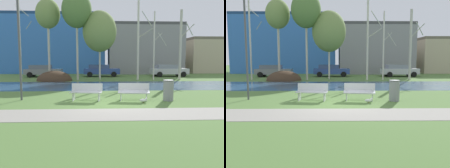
# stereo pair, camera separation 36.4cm
# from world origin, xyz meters

# --- Properties ---
(ground_plane) EXTENTS (120.00, 120.00, 0.00)m
(ground_plane) POSITION_xyz_m (0.00, 10.00, 0.00)
(ground_plane) COLOR #517538
(paved_path_strip) EXTENTS (60.00, 1.93, 0.01)m
(paved_path_strip) POSITION_xyz_m (0.00, -1.87, 0.01)
(paved_path_strip) COLOR gray
(paved_path_strip) RESTS_ON ground
(river_band) EXTENTS (80.00, 6.19, 0.01)m
(river_band) POSITION_xyz_m (0.00, 7.69, 0.00)
(river_band) COLOR #33516B
(river_band) RESTS_ON ground
(soil_mound) EXTENTS (3.46, 2.69, 1.95)m
(soil_mound) POSITION_xyz_m (-5.06, 11.96, 0.00)
(soil_mound) COLOR #423021
(soil_mound) RESTS_ON ground
(bench_left) EXTENTS (1.66, 0.78, 0.87)m
(bench_left) POSITION_xyz_m (-1.20, 1.06, 0.47)
(bench_left) COLOR silver
(bench_left) RESTS_ON ground
(bench_right) EXTENTS (1.66, 0.78, 0.87)m
(bench_right) POSITION_xyz_m (1.23, 1.06, 0.47)
(bench_right) COLOR silver
(bench_right) RESTS_ON ground
(trash_bin) EXTENTS (0.54, 0.54, 1.06)m
(trash_bin) POSITION_xyz_m (2.98, 0.89, 0.55)
(trash_bin) COLOR gray
(trash_bin) RESTS_ON ground
(seagull) EXTENTS (0.41, 0.15, 0.25)m
(seagull) POSITION_xyz_m (1.61, 0.37, 0.13)
(seagull) COLOR white
(seagull) RESTS_ON ground
(streetlamp) EXTENTS (0.32, 0.32, 5.63)m
(streetlamp) POSITION_xyz_m (-4.58, 1.40, 3.73)
(streetlamp) COLOR #4C4C51
(streetlamp) RESTS_ON ground
(birch_far_left) EXTENTS (1.35, 2.26, 8.57)m
(birch_far_left) POSITION_xyz_m (-8.46, 12.63, 4.37)
(birch_far_left) COLOR beige
(birch_far_left) RESTS_ON ground
(birch_left) EXTENTS (2.46, 2.46, 8.56)m
(birch_left) POSITION_xyz_m (-5.81, 13.24, 6.62)
(birch_left) COLOR #BCB7A8
(birch_left) RESTS_ON ground
(birch_center_left) EXTENTS (2.98, 2.98, 8.95)m
(birch_center_left) POSITION_xyz_m (-2.85, 12.67, 6.95)
(birch_center_left) COLOR #BCB7A8
(birch_center_left) RESTS_ON ground
(birch_center) EXTENTS (3.49, 3.49, 7.04)m
(birch_center) POSITION_xyz_m (-0.59, 13.21, 4.95)
(birch_center) COLOR beige
(birch_center) RESTS_ON ground
(birch_center_right) EXTENTS (1.51, 2.75, 7.91)m
(birch_center_right) POSITION_xyz_m (3.33, 12.42, 4.04)
(birch_center_right) COLOR beige
(birch_center_right) RESTS_ON ground
(birch_right) EXTENTS (1.33, 2.04, 6.88)m
(birch_right) POSITION_xyz_m (4.96, 12.49, 3.48)
(birch_right) COLOR beige
(birch_right) RESTS_ON ground
(birch_far_right) EXTENTS (1.50, 2.56, 7.14)m
(birch_far_right) POSITION_xyz_m (7.81, 12.79, 3.67)
(birch_far_right) COLOR #BCB7A8
(birch_far_right) RESTS_ON ground
(parked_van_nearest_grey) EXTENTS (4.32, 2.04, 1.42)m
(parked_van_nearest_grey) POSITION_xyz_m (-7.39, 16.77, 0.76)
(parked_van_nearest_grey) COLOR slate
(parked_van_nearest_grey) RESTS_ON ground
(parked_sedan_second_blue) EXTENTS (4.38, 2.07, 1.45)m
(parked_sedan_second_blue) POSITION_xyz_m (-0.48, 17.14, 0.77)
(parked_sedan_second_blue) COLOR #2D4793
(parked_sedan_second_blue) RESTS_ON ground
(parked_hatch_third_silver) EXTENTS (4.42, 2.20, 1.45)m
(parked_hatch_third_silver) POSITION_xyz_m (7.79, 16.82, 0.78)
(parked_hatch_third_silver) COLOR #B2B5BC
(parked_hatch_third_silver) RESTS_ON ground
(building_blue_store) EXTENTS (15.33, 8.90, 8.85)m
(building_blue_store) POSITION_xyz_m (-7.56, 26.87, 4.43)
(building_blue_store) COLOR #3870C6
(building_blue_store) RESTS_ON ground
(building_grey_warehouse) EXTENTS (10.58, 9.69, 7.24)m
(building_grey_warehouse) POSITION_xyz_m (6.02, 25.43, 3.62)
(building_grey_warehouse) COLOR gray
(building_grey_warehouse) RESTS_ON ground
(building_beige_block) EXTENTS (12.23, 9.38, 5.41)m
(building_beige_block) POSITION_xyz_m (19.17, 26.76, 2.70)
(building_beige_block) COLOR #BCAD8E
(building_beige_block) RESTS_ON ground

